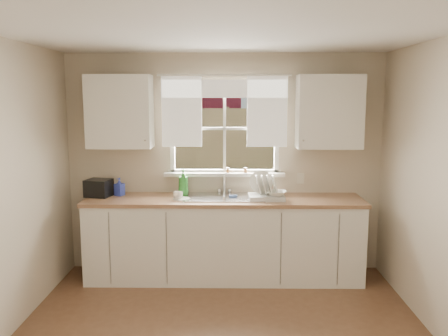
{
  "coord_description": "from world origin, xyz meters",
  "views": [
    {
      "loc": [
        0.07,
        -3.4,
        2.03
      ],
      "look_at": [
        0.0,
        1.65,
        1.25
      ],
      "focal_mm": 38.0,
      "sensor_mm": 36.0,
      "label": 1
    }
  ],
  "objects_px": {
    "dish_rack": "(266,192)",
    "black_appliance": "(99,188)",
    "cup": "(178,196)",
    "soap_bottle_a": "(183,182)"
  },
  "relations": [
    {
      "from": "black_appliance",
      "to": "dish_rack",
      "type": "bearing_deg",
      "value": 9.41
    },
    {
      "from": "dish_rack",
      "to": "black_appliance",
      "type": "bearing_deg",
      "value": 176.31
    },
    {
      "from": "dish_rack",
      "to": "black_appliance",
      "type": "distance_m",
      "value": 1.86
    },
    {
      "from": "soap_bottle_a",
      "to": "black_appliance",
      "type": "xyz_separation_m",
      "value": [
        -0.94,
        -0.06,
        -0.05
      ]
    },
    {
      "from": "soap_bottle_a",
      "to": "dish_rack",
      "type": "bearing_deg",
      "value": 11.43
    },
    {
      "from": "soap_bottle_a",
      "to": "cup",
      "type": "relative_size",
      "value": 2.87
    },
    {
      "from": "cup",
      "to": "dish_rack",
      "type": "bearing_deg",
      "value": -22.32
    },
    {
      "from": "dish_rack",
      "to": "cup",
      "type": "height_order",
      "value": "dish_rack"
    },
    {
      "from": "dish_rack",
      "to": "black_appliance",
      "type": "height_order",
      "value": "dish_rack"
    },
    {
      "from": "soap_bottle_a",
      "to": "black_appliance",
      "type": "distance_m",
      "value": 0.94
    }
  ]
}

